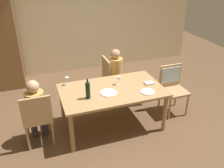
# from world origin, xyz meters

# --- Properties ---
(ground_plane) EXTENTS (10.00, 10.00, 0.00)m
(ground_plane) POSITION_xyz_m (0.00, 0.00, 0.00)
(ground_plane) COLOR brown
(rear_room_partition) EXTENTS (6.40, 0.12, 2.70)m
(rear_room_partition) POSITION_xyz_m (0.00, 2.71, 1.35)
(rear_room_partition) COLOR beige
(rear_room_partition) RESTS_ON ground_plane
(dining_table) EXTENTS (1.73, 1.02, 0.73)m
(dining_table) POSITION_xyz_m (0.00, 0.00, 0.65)
(dining_table) COLOR #A87F51
(dining_table) RESTS_ON ground_plane
(chair_left_end) EXTENTS (0.44, 0.44, 0.92)m
(chair_left_end) POSITION_xyz_m (-1.25, -0.09, 0.53)
(chair_left_end) COLOR tan
(chair_left_end) RESTS_ON ground_plane
(chair_far_right) EXTENTS (0.44, 0.44, 0.92)m
(chair_far_right) POSITION_xyz_m (0.30, 0.89, 0.53)
(chair_far_right) COLOR tan
(chair_far_right) RESTS_ON ground_plane
(chair_right_end) EXTENTS (0.44, 0.46, 0.92)m
(chair_right_end) POSITION_xyz_m (1.25, 0.12, 0.59)
(chair_right_end) COLOR tan
(chair_right_end) RESTS_ON ground_plane
(person_woman_host) EXTENTS (0.29, 0.33, 1.10)m
(person_woman_host) POSITION_xyz_m (-1.25, 0.03, 0.64)
(person_woman_host) COLOR #33333D
(person_woman_host) RESTS_ON ground_plane
(person_man_bearded) EXTENTS (0.33, 0.29, 1.09)m
(person_man_bearded) POSITION_xyz_m (0.42, 0.89, 0.64)
(person_man_bearded) COLOR #33333D
(person_man_bearded) RESTS_ON ground_plane
(wine_bottle_tall_green) EXTENTS (0.07, 0.07, 0.34)m
(wine_bottle_tall_green) POSITION_xyz_m (-0.45, -0.15, 0.88)
(wine_bottle_tall_green) COLOR black
(wine_bottle_tall_green) RESTS_ON dining_table
(wine_glass_near_left) EXTENTS (0.07, 0.07, 0.15)m
(wine_glass_near_left) POSITION_xyz_m (-0.67, 0.41, 0.83)
(wine_glass_near_left) COLOR silver
(wine_glass_near_left) RESTS_ON dining_table
(wine_glass_centre) EXTENTS (0.07, 0.07, 0.15)m
(wine_glass_centre) POSITION_xyz_m (0.17, 0.14, 0.83)
(wine_glass_centre) COLOR silver
(wine_glass_centre) RESTS_ON dining_table
(dinner_plate_host) EXTENTS (0.23, 0.23, 0.01)m
(dinner_plate_host) POSITION_xyz_m (0.52, -0.28, 0.74)
(dinner_plate_host) COLOR white
(dinner_plate_host) RESTS_ON dining_table
(dinner_plate_guest_left) EXTENTS (0.28, 0.28, 0.01)m
(dinner_plate_guest_left) POSITION_xyz_m (-0.09, -0.10, 0.74)
(dinner_plate_guest_left) COLOR white
(dinner_plate_guest_left) RESTS_ON dining_table
(folded_napkin) EXTENTS (0.16, 0.12, 0.03)m
(folded_napkin) POSITION_xyz_m (0.68, -0.03, 0.74)
(folded_napkin) COLOR beige
(folded_napkin) RESTS_ON dining_table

